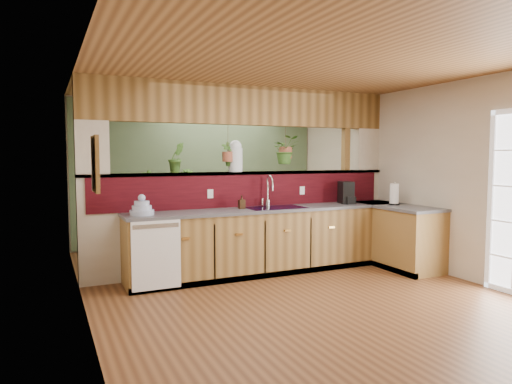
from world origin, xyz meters
name	(u,v)px	position (x,y,z in m)	size (l,w,h in m)	color
ground	(294,292)	(0.00, 0.00, 0.00)	(4.60, 7.00, 0.01)	brown
ceiling	(295,70)	(0.00, 0.00, 2.60)	(4.60, 7.00, 0.01)	brown
wall_back	(201,173)	(0.00, 3.50, 1.30)	(4.60, 0.02, 2.60)	beige
wall_left	(85,189)	(-2.30, 0.00, 1.30)	(0.02, 7.00, 2.60)	beige
wall_right	(440,179)	(2.30, 0.00, 1.30)	(0.02, 7.00, 2.60)	beige
pass_through_partition	(250,186)	(0.03, 1.35, 1.19)	(4.60, 0.21, 2.60)	beige
pass_through_ledge	(248,173)	(0.00, 1.35, 1.37)	(4.60, 0.21, 0.04)	brown
header_beam	(248,106)	(0.00, 1.35, 2.33)	(4.60, 0.15, 0.55)	brown
sage_backwall	(201,173)	(0.00, 3.48, 1.30)	(4.55, 0.02, 2.55)	#56704C
countertop	(315,238)	(0.84, 0.87, 0.45)	(4.14, 1.52, 0.90)	brown
dishwasher	(156,255)	(-1.48, 0.66, 0.46)	(0.58, 0.03, 0.82)	white
navy_sink	(275,213)	(0.25, 0.98, 0.82)	(0.82, 0.50, 0.18)	black
framed_print	(96,164)	(-2.27, -0.80, 1.55)	(0.04, 0.35, 0.45)	brown
faucet	(269,190)	(0.23, 1.13, 1.14)	(0.20, 0.20, 0.44)	#B7B7B2
dish_stack	(142,209)	(-1.59, 0.93, 0.98)	(0.29, 0.29, 0.25)	#A3B0D3
soap_dispenser	(242,202)	(-0.23, 1.04, 0.99)	(0.08, 0.08, 0.18)	#392514
coffee_maker	(346,193)	(1.48, 1.02, 1.05)	(0.18, 0.30, 0.33)	black
paper_towel	(394,195)	(1.99, 0.55, 1.05)	(0.16, 0.16, 0.33)	black
glass_jar	(235,156)	(-0.19, 1.35, 1.61)	(0.20, 0.20, 0.44)	silver
ledge_plant_left	(176,158)	(-1.04, 1.35, 1.59)	(0.22, 0.18, 0.41)	#366121
hanging_plant_a	(228,146)	(-0.30, 1.35, 1.75)	(0.21, 0.16, 0.52)	brown
hanging_plant_b	(286,138)	(0.61, 1.35, 1.89)	(0.45, 0.42, 0.54)	brown
shelving_console	(172,219)	(-0.63, 3.25, 0.50)	(1.33, 0.35, 0.89)	black
shelf_plant_a	(148,182)	(-1.02, 3.25, 1.16)	(0.23, 0.16, 0.44)	#366121
shelf_plant_b	(187,181)	(-0.33, 3.25, 1.16)	(0.25, 0.25, 0.44)	#366121
floor_plant	(262,232)	(0.61, 2.12, 0.35)	(0.63, 0.54, 0.70)	#366121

